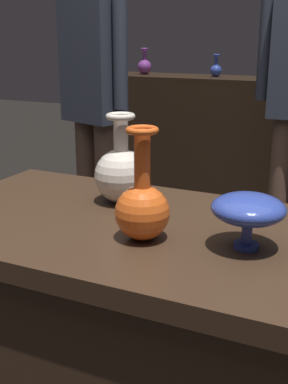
# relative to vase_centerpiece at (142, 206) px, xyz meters

# --- Properties ---
(display_plinth) EXTENTS (1.20, 0.64, 0.80)m
(display_plinth) POSITION_rel_vase_centerpiece_xyz_m (-0.03, 0.08, -0.48)
(display_plinth) COLOR #382619
(display_plinth) RESTS_ON ground_plane
(vase_centerpiece) EXTENTS (0.13, 0.13, 0.26)m
(vase_centerpiece) POSITION_rel_vase_centerpiece_xyz_m (0.00, 0.00, 0.00)
(vase_centerpiece) COLOR #E55B1E
(vase_centerpiece) RESTS_ON display_plinth
(vase_tall_behind) EXTENTS (0.15, 0.15, 0.25)m
(vase_tall_behind) POSITION_rel_vase_centerpiece_xyz_m (-0.17, 0.22, 0.01)
(vase_tall_behind) COLOR silver
(vase_tall_behind) RESTS_ON display_plinth
(vase_left_accent) EXTENTS (0.16, 0.16, 0.13)m
(vase_left_accent) POSITION_rel_vase_centerpiece_xyz_m (0.23, 0.05, 0.01)
(vase_left_accent) COLOR #2D429E
(vase_left_accent) RESTS_ON display_plinth
(shelf_vase_left) EXTENTS (0.08, 0.08, 0.14)m
(shelf_vase_left) POSITION_rel_vase_centerpiece_xyz_m (-0.55, 2.30, 0.16)
(shelf_vase_left) COLOR #2D429E
(shelf_vase_left) RESTS_ON back_display_shelf
(shelf_vase_far_left) EXTENTS (0.10, 0.10, 0.18)m
(shelf_vase_far_left) POSITION_rel_vase_centerpiece_xyz_m (-1.07, 2.30, 0.17)
(shelf_vase_far_left) COLOR #7A388E
(shelf_vase_far_left) RESTS_ON back_display_shelf
(visitor_near_left) EXTENTS (0.45, 0.27, 1.68)m
(visitor_near_left) POSITION_rel_vase_centerpiece_xyz_m (-0.87, 1.25, 0.11)
(visitor_near_left) COLOR brown
(visitor_near_left) RESTS_ON ground_plane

